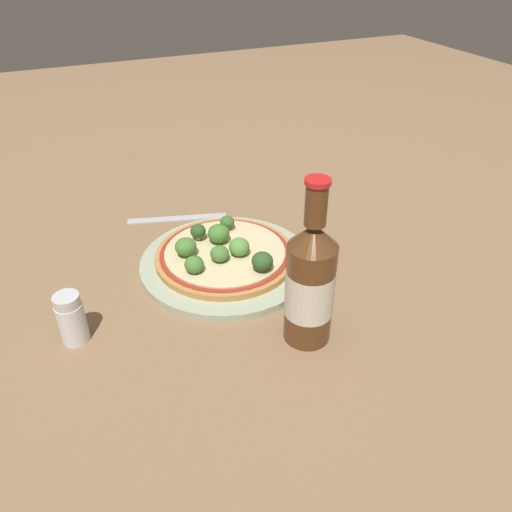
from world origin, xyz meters
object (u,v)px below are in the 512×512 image
Objects in this scene: beer_bottle at (310,283)px; pepper_shaker at (71,319)px; fork at (177,218)px; pizza at (228,254)px.

beer_bottle is 0.32m from pepper_shaker.
fork is at bearing -169.32° from beer_bottle.
beer_bottle is (0.20, 0.04, 0.07)m from pizza.
fork is (-0.26, 0.22, -0.03)m from pepper_shaker.
pepper_shaker is at bearing -71.32° from pizza.
fork is (-0.18, -0.04, -0.02)m from pizza.
pepper_shaker reaches higher than pizza.
fork is at bearing -168.49° from pizza.
fork is (-0.38, -0.07, -0.09)m from beer_bottle.
pizza is 1.24× the size of fork.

